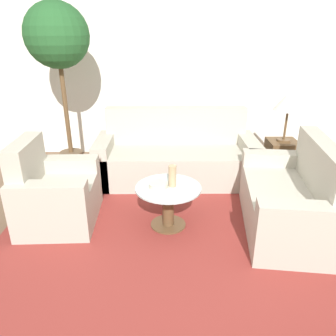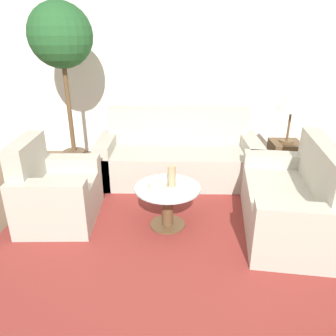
{
  "view_description": "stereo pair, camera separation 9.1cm",
  "coord_description": "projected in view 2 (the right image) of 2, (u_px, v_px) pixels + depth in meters",
  "views": [
    {
      "loc": [
        -0.07,
        -2.27,
        1.9
      ],
      "look_at": [
        -0.04,
        0.92,
        0.55
      ],
      "focal_mm": 35.0,
      "sensor_mm": 36.0,
      "label": 1
    },
    {
      "loc": [
        0.02,
        -2.27,
        1.9
      ],
      "look_at": [
        -0.04,
        0.92,
        0.55
      ],
      "focal_mm": 35.0,
      "sensor_mm": 36.0,
      "label": 2
    }
  ],
  "objects": [
    {
      "name": "vase",
      "position": [
        172.0,
        176.0,
        3.26
      ],
      "size": [
        0.08,
        0.08,
        0.22
      ],
      "color": "tan",
      "rests_on": "coffee_table"
    },
    {
      "name": "side_table",
      "position": [
        284.0,
        161.0,
        4.38
      ],
      "size": [
        0.38,
        0.38,
        0.55
      ],
      "color": "brown",
      "rests_on": "ground_plane"
    },
    {
      "name": "potted_plant",
      "position": [
        61.0,
        44.0,
        4.11
      ],
      "size": [
        0.8,
        0.8,
        2.24
      ],
      "color": "brown",
      "rests_on": "ground_plane"
    },
    {
      "name": "loveseat",
      "position": [
        293.0,
        203.0,
        3.28
      ],
      "size": [
        0.94,
        1.53,
        0.92
      ],
      "rotation": [
        0.0,
        0.0,
        -1.7
      ],
      "color": "#B2AD9E",
      "rests_on": "ground_plane"
    },
    {
      "name": "wall_back",
      "position": [
        173.0,
        72.0,
        5.06
      ],
      "size": [
        10.0,
        0.06,
        2.6
      ],
      "color": "white",
      "rests_on": "ground_plane"
    },
    {
      "name": "bowl",
      "position": [
        158.0,
        185.0,
        3.27
      ],
      "size": [
        0.19,
        0.19,
        0.05
      ],
      "color": "beige",
      "rests_on": "coffee_table"
    },
    {
      "name": "coffee_table",
      "position": [
        168.0,
        201.0,
        3.34
      ],
      "size": [
        0.67,
        0.67,
        0.45
      ],
      "color": "brown",
      "rests_on": "ground_plane"
    },
    {
      "name": "armchair",
      "position": [
        54.0,
        194.0,
        3.46
      ],
      "size": [
        0.77,
        0.89,
        0.9
      ],
      "rotation": [
        0.0,
        0.0,
        1.6
      ],
      "color": "#B2AD9E",
      "rests_on": "ground_plane"
    },
    {
      "name": "table_lamp",
      "position": [
        292.0,
        102.0,
        4.07
      ],
      "size": [
        0.37,
        0.37,
        0.66
      ],
      "color": "brown",
      "rests_on": "side_table"
    },
    {
      "name": "rug",
      "position": [
        168.0,
        225.0,
        3.45
      ],
      "size": [
        3.38,
        3.22,
        0.01
      ],
      "color": "maroon",
      "rests_on": "ground_plane"
    },
    {
      "name": "sofa_main",
      "position": [
        178.0,
        158.0,
        4.43
      ],
      "size": [
        2.1,
        0.81,
        0.94
      ],
      "color": "#B2AD9E",
      "rests_on": "ground_plane"
    },
    {
      "name": "ground_plane",
      "position": [
        171.0,
        268.0,
        2.83
      ],
      "size": [
        14.0,
        14.0,
        0.0
      ],
      "primitive_type": "plane",
      "color": "brown"
    }
  ]
}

